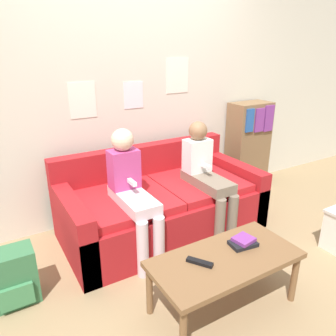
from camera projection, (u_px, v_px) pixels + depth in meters
name	position (u px, v px, depth m)	size (l,w,h in m)	color
ground_plane	(195.00, 260.00, 2.71)	(10.00, 10.00, 0.00)	#937A56
wall_back	(132.00, 86.00, 3.16)	(8.00, 0.06, 2.60)	beige
couch	(161.00, 205.00, 3.08)	(1.82, 0.92, 0.76)	maroon
coffee_table	(225.00, 263.00, 2.12)	(0.98, 0.48, 0.40)	brown
person_left	(132.00, 189.00, 2.62)	(0.24, 0.61, 1.06)	silver
person_right	(206.00, 174.00, 2.97)	(0.24, 0.61, 1.03)	#756656
tv_remote	(200.00, 262.00, 2.03)	(0.13, 0.16, 0.02)	black
book_stack	(243.00, 242.00, 2.22)	(0.19, 0.15, 0.05)	black
bookshelf	(248.00, 146.00, 3.96)	(0.49, 0.30, 1.05)	brown
backpack	(13.00, 278.00, 2.22)	(0.31, 0.24, 0.40)	#336B42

